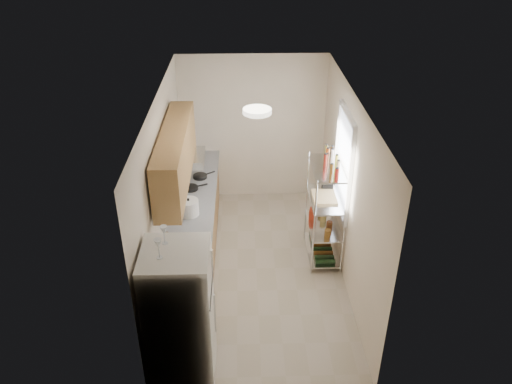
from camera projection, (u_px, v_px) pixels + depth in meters
room at (256, 192)px, 6.72m from camera, size 2.52×4.42×2.62m
counter_run at (194, 227)px, 7.50m from camera, size 0.63×3.51×0.90m
upper_cabinets at (176, 156)px, 6.52m from camera, size 0.33×2.20×0.72m
range_hood at (188, 158)px, 7.43m from camera, size 0.50×0.60×0.12m
window at (344, 163)px, 6.93m from camera, size 0.06×1.00×1.46m
bakers_rack at (326, 193)px, 7.10m from camera, size 0.45×0.90×1.73m
ceiling_dome at (257, 111)px, 5.83m from camera, size 0.34×0.34×0.05m
refrigerator at (180, 315)px, 5.35m from camera, size 0.69×0.69×1.68m
wine_glass_a at (159, 249)px, 4.80m from camera, size 0.08×0.08×0.22m
wine_glass_b at (164, 235)px, 5.01m from camera, size 0.07×0.07×0.21m
rice_cooker at (189, 207)px, 6.93m from camera, size 0.28×0.28×0.23m
frying_pan_large at (191, 188)px, 7.59m from camera, size 0.31×0.31×0.04m
frying_pan_small at (200, 176)px, 7.91m from camera, size 0.31×0.31×0.05m
cutting_board at (324, 197)px, 7.15m from camera, size 0.33×0.43×0.03m
espresso_machine at (328, 179)px, 7.37m from camera, size 0.16×0.23×0.26m
storage_bag at (313, 214)px, 7.49m from camera, size 0.13×0.16×0.16m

